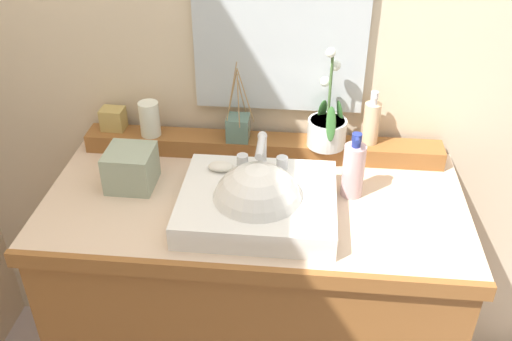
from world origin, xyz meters
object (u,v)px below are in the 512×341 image
reed_diffuser (238,127)px  tissue_box (131,168)px  sink_basin (258,205)px  soap_dispenser (371,122)px  potted_plant (327,127)px  tumbler_cup (150,119)px  soap_bar (221,167)px  trinket_box (113,119)px  lotion_bottle (353,169)px

reed_diffuser → tissue_box: (-0.28, -0.19, -0.04)m
sink_basin → reed_diffuser: (-0.09, 0.30, 0.06)m
soap_dispenser → tissue_box: bearing=-162.6°
soap_dispenser → tissue_box: 0.71m
potted_plant → tumbler_cup: 0.54m
soap_bar → tumbler_cup: bearing=141.8°
potted_plant → trinket_box: 0.66m
reed_diffuser → tissue_box: size_ratio=1.92×
potted_plant → tumbler_cup: size_ratio=2.85×
potted_plant → reed_diffuser: 0.27m
tumbler_cup → lotion_bottle: lotion_bottle is taller
potted_plant → sink_basin: bearing=-121.4°
lotion_bottle → reed_diffuser: bearing=152.3°
trinket_box → soap_bar: bearing=-28.2°
sink_basin → soap_bar: (-0.11, 0.11, 0.05)m
soap_dispenser → tumbler_cup: size_ratio=1.53×
lotion_bottle → tumbler_cup: bearing=163.7°
trinket_box → tissue_box: size_ratio=0.54×
soap_dispenser → lotion_bottle: 0.21m
soap_bar → tissue_box: size_ratio=0.54×
sink_basin → trinket_box: size_ratio=5.76×
soap_dispenser → tumbler_cup: (-0.67, -0.02, -0.01)m
potted_plant → tissue_box: (-0.55, -0.18, -0.06)m
sink_basin → lotion_bottle: 0.28m
reed_diffuser → potted_plant: bearing=-1.8°
trinket_box → lotion_bottle: 0.76m
sink_basin → trinket_box: (-0.48, 0.32, 0.06)m
tumbler_cup → lotion_bottle: (0.61, -0.18, -0.03)m
sink_basin → tumbler_cup: bearing=140.2°
tumbler_cup → trinket_box: bearing=168.5°
tissue_box → reed_diffuser: bearing=34.4°
lotion_bottle → soap_bar: bearing=-177.4°
potted_plant → soap_dispenser: (0.13, 0.03, 0.01)m
potted_plant → trinket_box: size_ratio=4.35×
potted_plant → trinket_box: potted_plant is taller
tissue_box → sink_basin: bearing=-16.3°
tumbler_cup → reed_diffuser: reed_diffuser is taller
soap_dispenser → tissue_box: (-0.68, -0.21, -0.07)m
trinket_box → tissue_box: bearing=-59.8°
soap_dispenser → sink_basin: bearing=-133.9°
potted_plant → tissue_box: 0.58m
tissue_box → potted_plant: bearing=18.6°
sink_basin → tissue_box: sink_basin is taller
soap_bar → tissue_box: bearing=179.5°
tumbler_cup → tissue_box: size_ratio=0.83×
soap_bar → soap_dispenser: 0.47m
sink_basin → lotion_bottle: bearing=25.9°
potted_plant → soap_dispenser: size_ratio=1.86×
potted_plant → reed_diffuser: potted_plant is taller
soap_dispenser → tumbler_cup: soap_dispenser is taller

